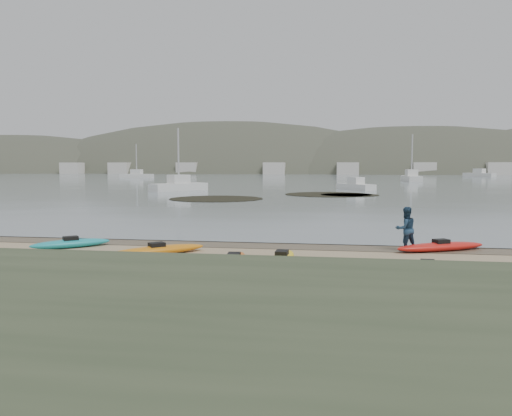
# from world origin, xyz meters

# --- Properties ---
(ground) EXTENTS (600.00, 600.00, 0.00)m
(ground) POSITION_xyz_m (0.00, 0.00, 0.00)
(ground) COLOR tan
(ground) RESTS_ON ground
(wet_sand) EXTENTS (60.00, 60.00, 0.00)m
(wet_sand) POSITION_xyz_m (0.00, -0.30, 0.00)
(wet_sand) COLOR brown
(wet_sand) RESTS_ON ground
(water) EXTENTS (1200.00, 1200.00, 0.00)m
(water) POSITION_xyz_m (0.00, 300.00, 0.01)
(water) COLOR slate
(water) RESTS_ON ground
(kayaks) EXTENTS (25.12, 9.75, 0.34)m
(kayaks) POSITION_xyz_m (-0.51, -4.24, 0.17)
(kayaks) COLOR #6EAE22
(kayaks) RESTS_ON ground
(person_east) EXTENTS (1.01, 0.91, 1.71)m
(person_east) POSITION_xyz_m (5.98, -1.00, 0.86)
(person_east) COLOR navy
(person_east) RESTS_ON ground
(kelp_mats) EXTENTS (20.50, 17.72, 0.04)m
(kelp_mats) POSITION_xyz_m (-1.00, 31.02, 0.03)
(kelp_mats) COLOR black
(kelp_mats) RESTS_ON water
(moored_boats) EXTENTS (93.77, 88.41, 1.25)m
(moored_boats) POSITION_xyz_m (3.74, 82.39, 0.57)
(moored_boats) COLOR silver
(moored_boats) RESTS_ON ground
(far_hills) EXTENTS (550.00, 135.00, 80.00)m
(far_hills) POSITION_xyz_m (39.38, 193.97, -15.93)
(far_hills) COLOR #384235
(far_hills) RESTS_ON ground
(far_town) EXTENTS (199.00, 5.00, 4.00)m
(far_town) POSITION_xyz_m (6.00, 145.00, 2.00)
(far_town) COLOR beige
(far_town) RESTS_ON ground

